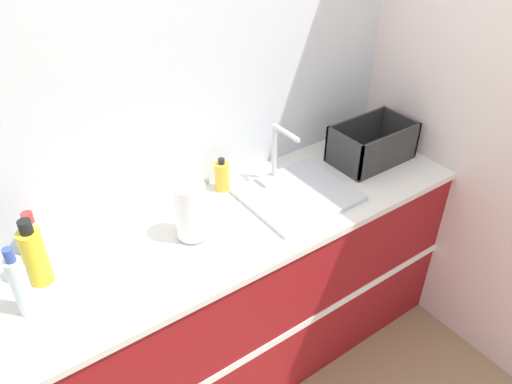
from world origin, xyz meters
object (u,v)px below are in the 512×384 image
at_px(sink, 297,192).
at_px(bottle_clear, 20,285).
at_px(bottle_white_spray, 35,240).
at_px(bottle_yellow, 35,255).
at_px(dish_rack, 371,146).
at_px(soap_dispenser, 222,176).
at_px(paper_towel_roll, 191,211).

bearing_deg(sink, bottle_clear, -179.95).
distance_m(sink, bottle_white_spray, 1.04).
relative_size(sink, bottle_yellow, 1.71).
bearing_deg(bottle_yellow, dish_rack, -3.16).
height_order(bottle_yellow, soap_dispenser, bottle_yellow).
relative_size(bottle_yellow, soap_dispenser, 1.70).
distance_m(sink, bottle_clear, 1.12).
bearing_deg(sink, bottle_white_spray, 167.50).
relative_size(dish_rack, bottle_white_spray, 1.79).
xyz_separation_m(bottle_white_spray, soap_dispenser, (0.78, 0.00, -0.03)).
height_order(sink, bottle_clear, sink).
xyz_separation_m(paper_towel_roll, soap_dispenser, (0.26, 0.21, -0.05)).
distance_m(paper_towel_roll, bottle_yellow, 0.55).
height_order(sink, soap_dispenser, sink).
xyz_separation_m(paper_towel_roll, dish_rack, (0.97, 0.01, -0.05)).
distance_m(dish_rack, bottle_clear, 1.59).
relative_size(bottle_clear, bottle_yellow, 1.02).
xyz_separation_m(paper_towel_roll, bottle_yellow, (-0.54, 0.09, -0.00)).
height_order(bottle_white_spray, soap_dispenser, bottle_white_spray).
distance_m(paper_towel_roll, bottle_clear, 0.62).
height_order(sink, bottle_yellow, sink).
bearing_deg(bottle_clear, bottle_yellow, 56.77).
relative_size(bottle_white_spray, bottle_yellow, 0.82).
bearing_deg(dish_rack, paper_towel_roll, -179.44).
relative_size(sink, dish_rack, 1.17).
xyz_separation_m(dish_rack, soap_dispenser, (-0.71, 0.20, -0.00)).
relative_size(bottle_white_spray, bottle_clear, 0.80).
height_order(paper_towel_roll, dish_rack, paper_towel_roll).
bearing_deg(paper_towel_roll, bottle_clear, -177.86).
distance_m(paper_towel_roll, dish_rack, 0.98).
xyz_separation_m(bottle_white_spray, bottle_yellow, (-0.02, -0.11, 0.02)).
bearing_deg(soap_dispenser, bottle_yellow, -172.03).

